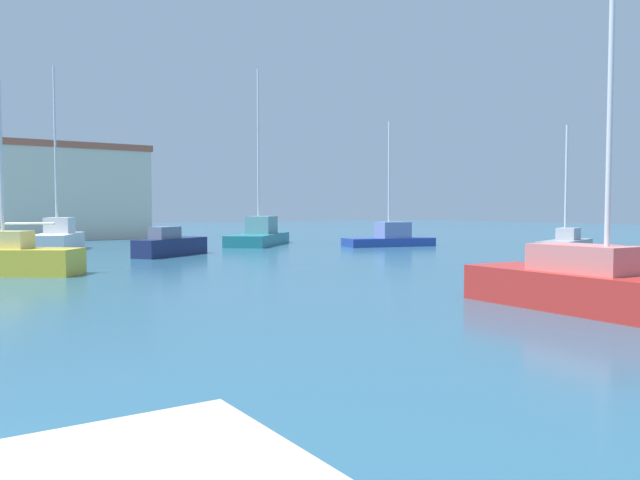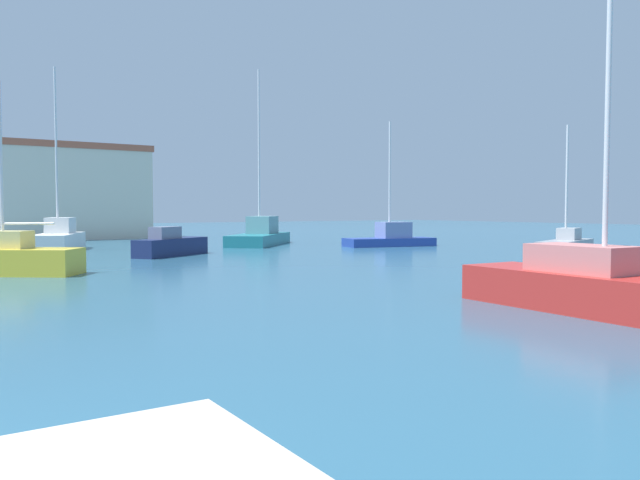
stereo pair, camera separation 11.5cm
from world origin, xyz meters
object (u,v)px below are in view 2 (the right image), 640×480
at_px(sailboat_grey_far_left, 566,245).
at_px(sailboat_red_mid_harbor, 601,287).
at_px(sailboat_yellow_distant_east, 4,259).
at_px(sailboat_blue_inner_mooring, 391,237).
at_px(sailboat_white_near_pier, 58,238).
at_px(sailboat_teal_distant_north, 260,235).
at_px(motorboat_navy_far_right, 171,245).

distance_m(sailboat_grey_far_left, sailboat_red_mid_harbor, 19.56).
relative_size(sailboat_red_mid_harbor, sailboat_yellow_distant_east, 1.61).
xyz_separation_m(sailboat_blue_inner_mooring, sailboat_grey_far_left, (2.96, -10.68, -0.07)).
distance_m(sailboat_white_near_pier, sailboat_teal_distant_north, 12.46).
relative_size(sailboat_blue_inner_mooring, sailboat_yellow_distant_east, 1.14).
distance_m(sailboat_grey_far_left, sailboat_teal_distant_north, 19.12).
xyz_separation_m(sailboat_blue_inner_mooring, sailboat_yellow_distant_east, (-22.85, -5.85, 0.01)).
bearing_deg(sailboat_grey_far_left, sailboat_blue_inner_mooring, 105.49).
bearing_deg(sailboat_yellow_distant_east, sailboat_grey_far_left, -10.60).
xyz_separation_m(sailboat_teal_distant_north, sailboat_yellow_distant_east, (-16.67, -11.96, -0.08)).
bearing_deg(motorboat_navy_far_right, sailboat_white_near_pier, 117.57).
height_order(sailboat_white_near_pier, sailboat_yellow_distant_east, sailboat_white_near_pier).
bearing_deg(sailboat_red_mid_harbor, sailboat_grey_far_left, 37.32).
bearing_deg(sailboat_blue_inner_mooring, sailboat_yellow_distant_east, -165.65).
height_order(sailboat_white_near_pier, sailboat_grey_far_left, sailboat_white_near_pier).
bearing_deg(sailboat_grey_far_left, sailboat_white_near_pier, 140.15).
distance_m(sailboat_teal_distant_north, sailboat_yellow_distant_east, 20.52).
bearing_deg(sailboat_blue_inner_mooring, sailboat_teal_distant_north, 135.26).
height_order(sailboat_grey_far_left, sailboat_teal_distant_north, sailboat_teal_distant_north).
bearing_deg(sailboat_white_near_pier, sailboat_red_mid_harbor, -78.65).
bearing_deg(sailboat_red_mid_harbor, motorboat_navy_far_right, 95.24).
xyz_separation_m(motorboat_navy_far_right, sailboat_teal_distant_north, (8.46, 6.38, 0.12)).
relative_size(motorboat_navy_far_right, sailboat_grey_far_left, 0.69).
relative_size(sailboat_blue_inner_mooring, sailboat_teal_distant_north, 0.69).
bearing_deg(sailboat_teal_distant_north, sailboat_yellow_distant_east, -144.34).
bearing_deg(sailboat_yellow_distant_east, motorboat_navy_far_right, 34.24).
xyz_separation_m(sailboat_white_near_pier, sailboat_teal_distant_north, (12.41, -1.18, -0.05)).
bearing_deg(sailboat_teal_distant_north, sailboat_white_near_pier, 174.54).
xyz_separation_m(sailboat_white_near_pier, sailboat_red_mid_harbor, (5.99, -29.84, -0.10)).
relative_size(sailboat_grey_far_left, sailboat_yellow_distant_east, 0.97).
height_order(motorboat_navy_far_right, sailboat_grey_far_left, sailboat_grey_far_left).
bearing_deg(motorboat_navy_far_right, sailboat_yellow_distant_east, -145.76).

